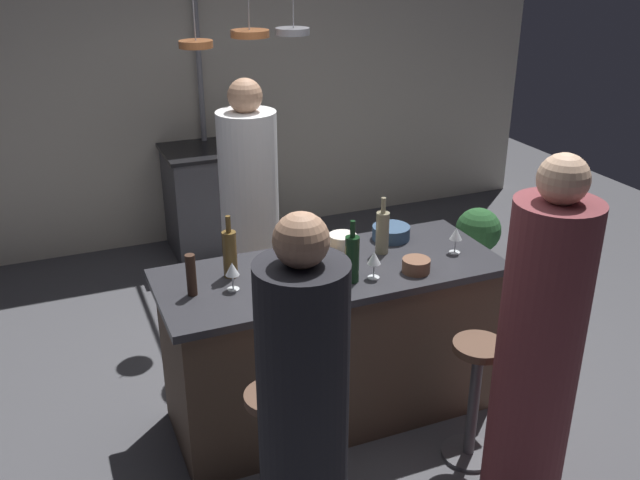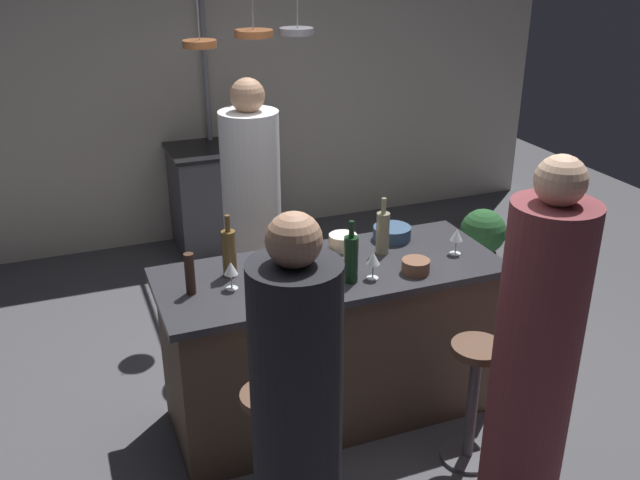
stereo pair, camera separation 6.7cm
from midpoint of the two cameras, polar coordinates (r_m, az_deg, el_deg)
ground_plane at (r=4.11m, az=1.27°, el=-13.67°), size 9.00×9.00×0.00m
back_wall at (r=6.12m, az=-9.17°, el=12.11°), size 6.40×0.16×2.60m
kitchen_island at (r=3.86m, az=1.33°, el=-8.31°), size 1.80×0.72×0.90m
stove_range at (r=5.97m, az=-7.78°, el=3.38°), size 0.80×0.64×0.89m
chef at (r=4.46m, az=-5.05°, el=1.25°), size 0.36×0.36×1.72m
bar_stool_left at (r=3.28m, az=-3.35°, el=-16.62°), size 0.28×0.28×0.68m
guest_left at (r=2.78m, az=-1.17°, el=-14.95°), size 0.35×0.35×1.64m
bar_stool_right at (r=3.66m, az=12.83°, el=-12.36°), size 0.28×0.28×0.68m
guest_right at (r=3.23m, az=17.61°, el=-9.30°), size 0.36×0.36×1.72m
overhead_pot_rack at (r=5.17m, az=-6.77°, el=14.33°), size 0.87×1.43×2.17m
potted_plant at (r=5.69m, az=13.39°, el=0.28°), size 0.36×0.36×0.52m
cutting_board at (r=3.69m, az=-0.41°, el=-1.79°), size 0.32×0.22×0.02m
pepper_mill at (r=3.40m, az=-9.97°, el=-2.72°), size 0.05×0.05×0.21m
wine_bottle_amber at (r=3.54m, az=-6.85°, el=-1.00°), size 0.07×0.07×0.33m
wine_bottle_red at (r=3.46m, az=3.09°, el=-1.49°), size 0.07×0.07×0.32m
wine_bottle_white at (r=3.78m, az=5.62°, el=0.65°), size 0.07×0.07×0.32m
wine_glass_by_chef at (r=3.41m, az=-6.69°, el=-2.41°), size 0.07×0.07×0.15m
wine_glass_near_right_guest at (r=3.50m, az=4.89°, el=-1.60°), size 0.07×0.07×0.15m
wine_glass_near_left_guest at (r=3.83m, az=11.52°, el=0.31°), size 0.07×0.07×0.15m
mixing_bowl_blue at (r=3.99m, az=6.35°, el=0.56°), size 0.21×0.21×0.08m
mixing_bowl_wooden at (r=3.62m, az=8.30°, el=-2.13°), size 0.14×0.14×0.07m
mixing_bowl_ceramic at (r=3.85m, az=2.37°, el=-0.13°), size 0.15×0.15×0.08m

